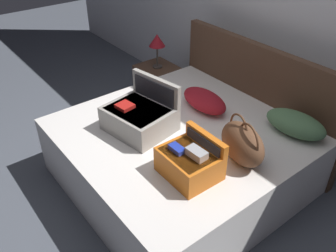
# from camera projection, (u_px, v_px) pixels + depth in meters

# --- Properties ---
(ground_plane) EXTENTS (12.00, 12.00, 0.00)m
(ground_plane) POSITION_uv_depth(u_px,v_px,m) (143.00, 199.00, 3.06)
(ground_plane) COLOR #4C515B
(back_wall) EXTENTS (8.00, 0.10, 2.60)m
(back_wall) POSITION_uv_depth(u_px,v_px,m) (291.00, 10.00, 3.17)
(back_wall) COLOR silver
(back_wall) RESTS_ON ground
(bed) EXTENTS (1.81, 1.78, 0.54)m
(bed) POSITION_uv_depth(u_px,v_px,m) (180.00, 156.00, 3.11)
(bed) COLOR silver
(bed) RESTS_ON ground
(headboard) EXTENTS (1.85, 0.08, 1.05)m
(headboard) POSITION_uv_depth(u_px,v_px,m) (255.00, 98.00, 3.44)
(headboard) COLOR #4C3323
(headboard) RESTS_ON ground
(hard_case_large) EXTENTS (0.57, 0.52, 0.40)m
(hard_case_large) POSITION_uv_depth(u_px,v_px,m) (140.00, 116.00, 2.91)
(hard_case_large) COLOR gray
(hard_case_large) RESTS_ON bed
(hard_case_medium) EXTENTS (0.39, 0.34, 0.29)m
(hard_case_medium) POSITION_uv_depth(u_px,v_px,m) (190.00, 161.00, 2.45)
(hard_case_medium) COLOR #D16619
(hard_case_medium) RESTS_ON bed
(duffel_bag) EXTENTS (0.49, 0.36, 0.34)m
(duffel_bag) POSITION_uv_depth(u_px,v_px,m) (242.00, 143.00, 2.57)
(duffel_bag) COLOR brown
(duffel_bag) RESTS_ON bed
(pillow_near_headboard) EXTENTS (0.50, 0.27, 0.16)m
(pillow_near_headboard) POSITION_uv_depth(u_px,v_px,m) (204.00, 100.00, 3.20)
(pillow_near_headboard) COLOR maroon
(pillow_near_headboard) RESTS_ON bed
(pillow_center_head) EXTENTS (0.53, 0.34, 0.18)m
(pillow_center_head) POSITION_uv_depth(u_px,v_px,m) (295.00, 124.00, 2.88)
(pillow_center_head) COLOR #4C724C
(pillow_center_head) RESTS_ON bed
(nightstand) EXTENTS (0.44, 0.40, 0.49)m
(nightstand) POSITION_uv_depth(u_px,v_px,m) (158.00, 86.00, 4.22)
(nightstand) COLOR #4C3323
(nightstand) RESTS_ON ground
(table_lamp) EXTENTS (0.18, 0.18, 0.39)m
(table_lamp) POSITION_uv_depth(u_px,v_px,m) (157.00, 41.00, 3.91)
(table_lamp) COLOR #3F3833
(table_lamp) RESTS_ON nightstand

